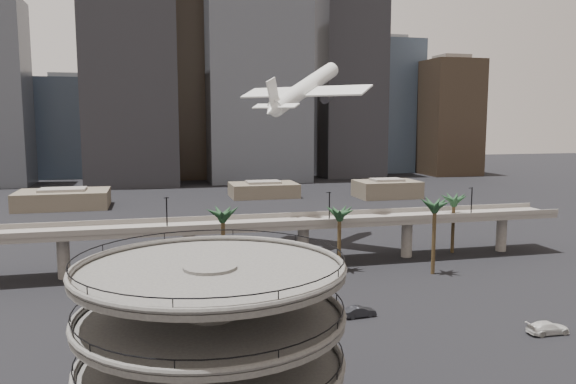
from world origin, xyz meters
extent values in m
cylinder|color=#494644|center=(-13.00, -4.00, 8.00)|extent=(4.40, 4.40, 16.50)
cylinder|color=#494644|center=(-13.00, -4.00, 7.78)|extent=(22.00, 22.00, 0.45)
torus|color=#494644|center=(-13.00, -4.00, 8.25)|extent=(22.20, 22.20, 0.50)
torus|color=black|center=(-13.00, -4.00, 9.05)|extent=(21.80, 21.80, 0.10)
cylinder|color=#494644|center=(-13.00, -4.00, 11.78)|extent=(22.00, 22.00, 0.45)
torus|color=#494644|center=(-13.00, -4.00, 12.25)|extent=(22.20, 22.20, 0.50)
torus|color=black|center=(-13.00, -4.00, 13.05)|extent=(21.80, 21.80, 0.10)
cylinder|color=#494644|center=(-13.00, -4.00, 15.78)|extent=(22.00, 22.00, 0.45)
torus|color=#494644|center=(-13.00, -4.00, 16.25)|extent=(22.20, 22.20, 0.50)
torus|color=black|center=(-13.00, -4.00, 17.05)|extent=(21.80, 21.80, 0.10)
cube|color=slate|center=(0.00, 55.00, 8.00)|extent=(130.00, 9.00, 0.90)
cube|color=slate|center=(0.00, 50.50, 8.90)|extent=(130.00, 0.30, 1.00)
cube|color=slate|center=(0.00, 59.50, 8.90)|extent=(130.00, 0.30, 1.00)
cylinder|color=slate|center=(-33.00, 55.00, 3.80)|extent=(2.20, 2.20, 8.00)
cylinder|color=slate|center=(-11.00, 55.00, 3.80)|extent=(2.20, 2.20, 8.00)
cylinder|color=slate|center=(11.00, 55.00, 3.80)|extent=(2.20, 2.20, 8.00)
cylinder|color=slate|center=(33.00, 55.00, 3.80)|extent=(2.20, 2.20, 8.00)
cylinder|color=slate|center=(55.00, 55.00, 3.80)|extent=(2.20, 2.20, 8.00)
cylinder|color=black|center=(-15.00, 51.00, 11.50)|extent=(0.24, 0.24, 6.00)
cylinder|color=black|center=(15.00, 51.00, 11.50)|extent=(0.24, 0.24, 6.00)
cylinder|color=black|center=(45.00, 51.00, 11.50)|extent=(0.24, 0.24, 6.00)
cylinder|color=#46361E|center=(-6.00, 44.00, 6.08)|extent=(0.70, 0.70, 12.15)
ellipsoid|color=#18361E|center=(-6.00, 44.00, 12.55)|extent=(4.40, 4.40, 2.00)
cylinder|color=#46361E|center=(16.00, 48.00, 5.40)|extent=(0.70, 0.70, 10.80)
ellipsoid|color=#18361E|center=(16.00, 48.00, 11.20)|extent=(4.40, 4.40, 2.00)
cylinder|color=#46361E|center=(32.00, 42.00, 6.30)|extent=(0.70, 0.70, 12.60)
ellipsoid|color=#18361E|center=(32.00, 42.00, 13.00)|extent=(4.40, 4.40, 2.00)
cylinder|color=#46361E|center=(44.00, 56.00, 5.62)|extent=(0.70, 0.70, 11.25)
ellipsoid|color=#18361E|center=(44.00, 56.00, 11.65)|extent=(4.40, 4.40, 2.00)
cube|color=brown|center=(-45.00, 140.00, 2.75)|extent=(28.00, 18.00, 5.50)
cube|color=slate|center=(-45.00, 140.00, 5.90)|extent=(14.00, 9.00, 0.80)
cube|color=brown|center=(22.00, 150.00, 2.50)|extent=(24.00, 16.00, 5.00)
cube|color=slate|center=(22.00, 150.00, 5.40)|extent=(12.00, 8.00, 0.80)
cube|color=brown|center=(65.00, 138.00, 3.00)|extent=(22.00, 15.00, 6.00)
cube|color=slate|center=(65.00, 138.00, 6.40)|extent=(11.00, 7.50, 0.80)
cube|color=#3A485A|center=(-55.00, 245.00, 23.73)|extent=(30.00, 30.00, 47.46)
cube|color=slate|center=(-55.00, 245.00, 48.66)|extent=(16.50, 16.50, 2.40)
cube|color=black|center=(-25.00, 200.00, 54.38)|extent=(38.00, 30.00, 108.76)
cube|color=black|center=(5.00, 225.00, 44.49)|extent=(28.00, 26.00, 88.99)
cube|color=#464A52|center=(30.00, 205.00, 59.32)|extent=(45.00, 32.00, 118.65)
cube|color=gray|center=(55.00, 240.00, 20.76)|extent=(24.00, 24.00, 41.53)
cube|color=slate|center=(55.00, 240.00, 42.73)|extent=(13.20, 13.20, 2.40)
cube|color=black|center=(78.00, 215.00, 46.97)|extent=(30.00, 28.00, 93.93)
cube|color=#3A485A|center=(105.00, 235.00, 34.61)|extent=(34.00, 30.00, 69.21)
cube|color=slate|center=(105.00, 235.00, 70.41)|extent=(18.70, 16.50, 2.40)
cube|color=black|center=(130.00, 210.00, 28.67)|extent=(26.00, 26.00, 57.35)
cube|color=slate|center=(130.00, 210.00, 58.55)|extent=(14.30, 14.30, 2.40)
cube|color=gray|center=(18.00, 260.00, 18.79)|extent=(22.00, 22.00, 37.57)
cube|color=slate|center=(18.00, 260.00, 38.77)|extent=(12.10, 12.10, 2.40)
cylinder|color=silver|center=(15.70, 70.64, 34.87)|extent=(21.21, 21.88, 12.79)
cone|color=silver|center=(25.56, 80.91, 40.12)|extent=(5.61, 5.64, 4.49)
cone|color=silver|center=(5.83, 60.37, 29.62)|extent=(5.24, 5.27, 4.13)
cube|color=silver|center=(15.20, 70.13, 33.98)|extent=(25.41, 24.74, 2.52)
cube|color=silver|center=(7.01, 61.60, 30.67)|extent=(8.65, 8.43, 1.04)
cube|color=silver|center=(6.36, 60.91, 33.24)|extent=(3.57, 3.70, 6.14)
cylinder|color=#27262C|center=(11.96, 74.53, 32.86)|extent=(4.55, 4.63, 3.26)
cylinder|color=#27262C|center=(19.73, 67.07, 32.86)|extent=(4.55, 4.63, 3.26)
imported|color=#AA1818|center=(-0.18, 21.28, 0.73)|extent=(4.62, 2.87, 1.47)
imported|color=black|center=(10.88, 23.96, 0.78)|extent=(4.86, 2.08, 1.56)
imported|color=silver|center=(32.67, 12.08, 0.83)|extent=(5.72, 2.40, 1.65)
camera|label=1|loc=(-17.38, -48.56, 28.06)|focal=35.00mm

